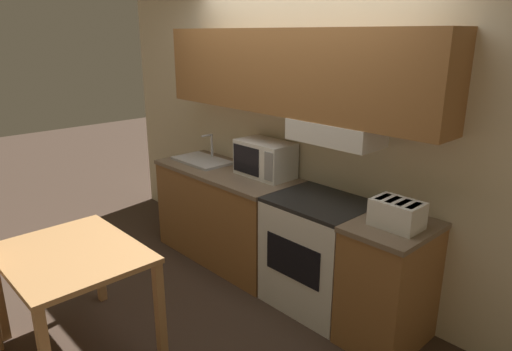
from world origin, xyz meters
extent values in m
plane|color=#3D2D23|center=(0.00, 0.00, 0.00)|extent=(16.00, 16.00, 0.00)
cube|color=beige|center=(0.00, 0.03, 1.27)|extent=(5.11, 0.05, 2.55)
cube|color=#936033|center=(0.00, -0.16, 1.80)|extent=(2.71, 0.32, 0.66)
cube|color=white|center=(0.49, -0.16, 1.39)|extent=(0.71, 0.34, 0.16)
cube|color=#936033|center=(-0.63, -0.30, 0.43)|extent=(1.46, 0.61, 0.85)
cube|color=#75604C|center=(-0.63, -0.30, 0.87)|extent=(1.48, 0.63, 0.04)
cube|color=#936033|center=(1.12, -0.30, 0.43)|extent=(0.48, 0.61, 0.85)
cube|color=#75604C|center=(1.12, -0.30, 0.87)|extent=(0.50, 0.63, 0.04)
cube|color=white|center=(0.49, -0.30, 0.43)|extent=(0.74, 0.60, 0.86)
cube|color=black|center=(0.49, -0.30, 0.87)|extent=(0.74, 0.60, 0.03)
cube|color=black|center=(0.49, -0.60, 0.49)|extent=(0.52, 0.01, 0.30)
cylinder|color=black|center=(0.32, -0.42, 0.88)|extent=(0.10, 0.10, 0.01)
cylinder|color=black|center=(0.66, -0.42, 0.88)|extent=(0.10, 0.10, 0.01)
cylinder|color=black|center=(0.32, -0.18, 0.88)|extent=(0.10, 0.10, 0.01)
cylinder|color=black|center=(0.66, -0.18, 0.88)|extent=(0.10, 0.10, 0.01)
cube|color=white|center=(-0.24, -0.17, 1.04)|extent=(0.52, 0.30, 0.31)
cube|color=black|center=(-0.32, -0.32, 1.04)|extent=(0.32, 0.01, 0.24)
cube|color=gray|center=(-0.05, -0.32, 1.04)|extent=(0.09, 0.01, 0.24)
cube|color=white|center=(1.14, -0.33, 0.98)|extent=(0.31, 0.22, 0.18)
cube|color=black|center=(0.98, -0.33, 1.00)|extent=(0.01, 0.02, 0.02)
cube|color=black|center=(1.03, -0.33, 1.06)|extent=(0.04, 0.15, 0.01)
cube|color=black|center=(1.10, -0.33, 1.06)|extent=(0.04, 0.15, 0.01)
cube|color=black|center=(1.18, -0.33, 1.06)|extent=(0.04, 0.15, 0.01)
cube|color=black|center=(1.25, -0.33, 1.06)|extent=(0.04, 0.15, 0.01)
cube|color=#B7BABF|center=(-0.99, -0.30, 0.90)|extent=(0.58, 0.35, 0.02)
cube|color=#4C4F54|center=(-0.99, -0.32, 0.90)|extent=(0.50, 0.26, 0.01)
cylinder|color=#B7BABF|center=(-0.99, -0.17, 1.03)|extent=(0.02, 0.02, 0.23)
cylinder|color=#B7BABF|center=(-0.99, -0.23, 1.14)|extent=(0.02, 0.12, 0.02)
cube|color=#B27F4C|center=(-0.29, -1.91, 0.71)|extent=(0.99, 0.81, 0.04)
cube|color=#B27F4C|center=(-0.74, -1.54, 0.35)|extent=(0.06, 0.06, 0.69)
cube|color=#B27F4C|center=(0.17, -1.54, 0.35)|extent=(0.06, 0.06, 0.69)
camera|label=1|loc=(2.51, -2.86, 2.10)|focal=32.00mm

